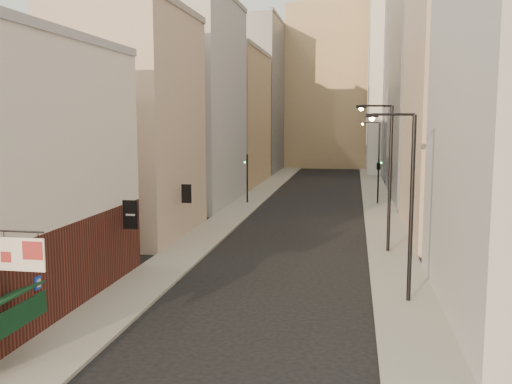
% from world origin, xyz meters
% --- Properties ---
extents(sidewalk_left, '(3.00, 140.00, 0.15)m').
position_xyz_m(sidewalk_left, '(-6.50, 55.00, 0.07)').
color(sidewalk_left, gray).
rests_on(sidewalk_left, ground).
extents(sidewalk_right, '(3.00, 140.00, 0.15)m').
position_xyz_m(sidewalk_right, '(6.50, 55.00, 0.07)').
color(sidewalk_right, gray).
rests_on(sidewalk_right, ground).
extents(near_building_left, '(8.30, 23.04, 12.30)m').
position_xyz_m(near_building_left, '(-10.99, 9.00, 6.02)').
color(near_building_left, '#56251C').
rests_on(near_building_left, ground).
extents(left_bldg_beige, '(8.00, 12.00, 16.00)m').
position_xyz_m(left_bldg_beige, '(-12.00, 26.00, 8.00)').
color(left_bldg_beige, '#C1A890').
rests_on(left_bldg_beige, ground).
extents(left_bldg_grey, '(8.00, 16.00, 20.00)m').
position_xyz_m(left_bldg_grey, '(-12.00, 42.00, 10.00)').
color(left_bldg_grey, '#A5A6AA').
rests_on(left_bldg_grey, ground).
extents(left_bldg_tan, '(8.00, 18.00, 17.00)m').
position_xyz_m(left_bldg_tan, '(-12.00, 60.00, 8.50)').
color(left_bldg_tan, tan).
rests_on(left_bldg_tan, ground).
extents(left_bldg_wingrid, '(8.00, 20.00, 24.00)m').
position_xyz_m(left_bldg_wingrid, '(-12.00, 80.00, 12.00)').
color(left_bldg_wingrid, gray).
rests_on(left_bldg_wingrid, ground).
extents(right_bldg_beige, '(8.00, 16.00, 20.00)m').
position_xyz_m(right_bldg_beige, '(12.00, 30.00, 10.00)').
color(right_bldg_beige, '#C1A890').
rests_on(right_bldg_beige, ground).
extents(right_bldg_wingrid, '(8.00, 20.00, 26.00)m').
position_xyz_m(right_bldg_wingrid, '(12.00, 50.00, 13.00)').
color(right_bldg_wingrid, gray).
rests_on(right_bldg_wingrid, ground).
extents(highrise, '(21.00, 23.00, 51.20)m').
position_xyz_m(highrise, '(18.00, 78.00, 25.66)').
color(highrise, gray).
rests_on(highrise, ground).
extents(clock_tower, '(14.00, 14.00, 44.90)m').
position_xyz_m(clock_tower, '(-1.00, 92.00, 17.63)').
color(clock_tower, tan).
rests_on(clock_tower, ground).
extents(white_tower, '(8.00, 8.00, 41.50)m').
position_xyz_m(white_tower, '(10.00, 78.00, 18.61)').
color(white_tower, silver).
rests_on(white_tower, ground).
extents(streetlamp_near, '(2.26, 0.73, 8.75)m').
position_xyz_m(streetlamp_near, '(6.40, 12.90, 5.00)').
color(streetlamp_near, black).
rests_on(streetlamp_near, ground).
extents(streetlamp_mid, '(2.30, 1.16, 9.36)m').
position_xyz_m(streetlamp_mid, '(6.04, 22.95, 5.35)').
color(streetlamp_mid, black).
rests_on(streetlamp_mid, ground).
extents(streetlamp_far, '(2.13, 0.55, 8.19)m').
position_xyz_m(streetlamp_far, '(6.40, 48.48, 4.68)').
color(streetlamp_far, black).
rests_on(streetlamp_far, ground).
extents(traffic_light_left, '(0.60, 0.53, 5.00)m').
position_xyz_m(traffic_light_left, '(-6.53, 42.52, 3.60)').
color(traffic_light_left, black).
rests_on(traffic_light_left, ground).
extents(traffic_light_right, '(0.71, 0.71, 5.00)m').
position_xyz_m(traffic_light_right, '(6.42, 44.06, 3.91)').
color(traffic_light_right, black).
rests_on(traffic_light_right, ground).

